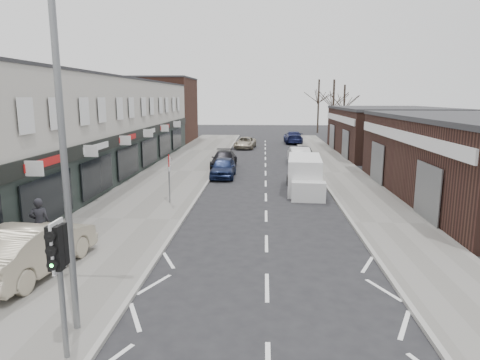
# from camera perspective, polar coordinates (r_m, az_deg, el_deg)

# --- Properties ---
(ground) EXTENTS (160.00, 160.00, 0.00)m
(ground) POSITION_cam_1_polar(r_m,az_deg,el_deg) (11.71, 3.68, -18.23)
(ground) COLOR black
(ground) RESTS_ON ground
(pavement_left) EXTENTS (5.50, 64.00, 0.12)m
(pavement_left) POSITION_cam_1_polar(r_m,az_deg,el_deg) (33.38, -8.24, 1.12)
(pavement_left) COLOR slate
(pavement_left) RESTS_ON ground
(pavement_right) EXTENTS (3.50, 64.00, 0.12)m
(pavement_right) POSITION_cam_1_polar(r_m,az_deg,el_deg) (33.24, 13.39, 0.89)
(pavement_right) COLOR slate
(pavement_right) RESTS_ON ground
(shop_terrace_left) EXTENTS (8.00, 41.00, 7.10)m
(shop_terrace_left) POSITION_cam_1_polar(r_m,az_deg,el_deg) (32.66, -21.06, 6.46)
(shop_terrace_left) COLOR beige
(shop_terrace_left) RESTS_ON ground
(brick_block_far) EXTENTS (8.00, 10.00, 8.00)m
(brick_block_far) POSITION_cam_1_polar(r_m,az_deg,el_deg) (56.84, -10.49, 9.08)
(brick_block_far) COLOR #48281F
(brick_block_far) RESTS_ON ground
(right_unit_far) EXTENTS (10.00, 16.00, 4.50)m
(right_unit_far) POSITION_cam_1_polar(r_m,az_deg,el_deg) (46.12, 19.24, 6.07)
(right_unit_far) COLOR #351E18
(right_unit_far) RESTS_ON ground
(tree_far_a) EXTENTS (3.60, 3.60, 8.00)m
(tree_far_a) POSITION_cam_1_polar(r_m,az_deg,el_deg) (59.21, 12.15, 5.20)
(tree_far_a) COLOR #382D26
(tree_far_a) RESTS_ON ground
(tree_far_b) EXTENTS (3.60, 3.60, 7.50)m
(tree_far_b) POSITION_cam_1_polar(r_m,az_deg,el_deg) (65.52, 13.53, 5.68)
(tree_far_b) COLOR #382D26
(tree_far_b) RESTS_ON ground
(tree_far_c) EXTENTS (3.60, 3.60, 8.50)m
(tree_far_c) POSITION_cam_1_polar(r_m,az_deg,el_deg) (70.98, 10.28, 6.19)
(tree_far_c) COLOR #382D26
(tree_far_c) RESTS_ON ground
(traffic_light) EXTENTS (0.28, 0.60, 3.10)m
(traffic_light) POSITION_cam_1_polar(r_m,az_deg,el_deg) (9.82, -23.06, -9.55)
(traffic_light) COLOR slate
(traffic_light) RESTS_ON pavement_left
(street_lamp) EXTENTS (2.23, 0.22, 8.00)m
(street_lamp) POSITION_cam_1_polar(r_m,az_deg,el_deg) (10.45, -21.67, 4.21)
(street_lamp) COLOR slate
(street_lamp) RESTS_ON pavement_left
(warning_sign) EXTENTS (0.12, 0.80, 2.70)m
(warning_sign) POSITION_cam_1_polar(r_m,az_deg,el_deg) (23.05, -9.39, 2.08)
(warning_sign) COLOR slate
(warning_sign) RESTS_ON pavement_left
(white_van) EXTENTS (2.25, 5.60, 2.13)m
(white_van) POSITION_cam_1_polar(r_m,az_deg,el_deg) (26.40, 8.61, 0.59)
(white_van) COLOR silver
(white_van) RESTS_ON ground
(sedan_on_pavement) EXTENTS (2.36, 5.22, 1.66)m
(sedan_on_pavement) POSITION_cam_1_polar(r_m,az_deg,el_deg) (15.43, -25.88, -8.13)
(sedan_on_pavement) COLOR #B0A58D
(sedan_on_pavement) RESTS_ON pavement_left
(pedestrian) EXTENTS (0.81, 0.68, 1.90)m
(pedestrian) POSITION_cam_1_polar(r_m,az_deg,el_deg) (17.83, -25.16, -5.17)
(pedestrian) COLOR black
(pedestrian) RESTS_ON pavement_left
(parked_car_left_a) EXTENTS (1.69, 4.20, 1.43)m
(parked_car_left_a) POSITION_cam_1_polar(r_m,az_deg,el_deg) (30.89, -2.27, 1.67)
(parked_car_left_a) COLOR #141F41
(parked_car_left_a) RESTS_ON ground
(parked_car_left_b) EXTENTS (1.96, 4.80, 1.39)m
(parked_car_left_b) POSITION_cam_1_polar(r_m,az_deg,el_deg) (35.05, -2.14, 2.75)
(parked_car_left_b) COLOR black
(parked_car_left_b) RESTS_ON ground
(parked_car_left_c) EXTENTS (2.53, 4.74, 1.27)m
(parked_car_left_c) POSITION_cam_1_polar(r_m,az_deg,el_deg) (48.56, 0.70, 4.98)
(parked_car_left_c) COLOR #A09580
(parked_car_left_c) RESTS_ON ground
(parked_car_right_a) EXTENTS (1.79, 4.69, 1.53)m
(parked_car_right_a) POSITION_cam_1_polar(r_m,az_deg,el_deg) (37.28, 7.86, 3.25)
(parked_car_right_a) COLOR silver
(parked_car_right_a) RESTS_ON ground
(parked_car_right_b) EXTENTS (1.86, 4.09, 1.36)m
(parked_car_right_b) POSITION_cam_1_polar(r_m,az_deg,el_deg) (40.46, 8.39, 3.72)
(parked_car_right_b) COLOR black
(parked_car_right_b) RESTS_ON ground
(parked_car_right_c) EXTENTS (2.23, 5.34, 1.54)m
(parked_car_right_c) POSITION_cam_1_polar(r_m,az_deg,el_deg) (54.47, 7.09, 5.70)
(parked_car_right_c) COLOR #141940
(parked_car_right_c) RESTS_ON ground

